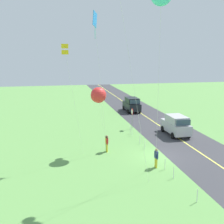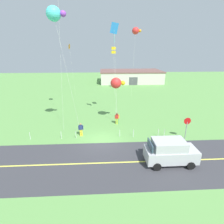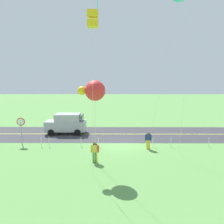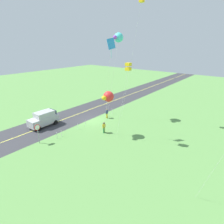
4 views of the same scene
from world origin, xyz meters
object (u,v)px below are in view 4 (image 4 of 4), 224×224
Objects in this scene: stop_sign at (38,130)px; person_adult_near at (107,113)px; car_suv_foreground at (44,119)px; kite_red_low at (118,37)px; kite_yellow_high at (111,46)px; person_adult_companion at (104,127)px; kite_blue_mid at (108,97)px; kite_green_far at (128,67)px; person_child_watcher at (104,127)px.

person_adult_near is (-11.70, 1.35, -0.94)m from stop_sign.
car_suv_foreground is 16.67m from kite_red_low.
kite_yellow_high is at bearing 29.45° from kite_red_low.
person_adult_companion is at bearing 113.89° from car_suv_foreground.
person_adult_companion is (-7.25, 4.55, -0.94)m from stop_sign.
kite_red_low is at bearing -150.55° from kite_yellow_high.
stop_sign is 17.56m from kite_red_low.
car_suv_foreground is 2.75× the size of person_adult_companion.
kite_blue_mid is 0.62× the size of kite_green_far.
stop_sign is 8.61m from person_adult_companion.
person_adult_near is at bearing -23.33° from kite_red_low.
kite_blue_mid is at bearing 26.51° from kite_red_low.
kite_blue_mid is at bearing -41.72° from kite_yellow_high.
stop_sign is at bearing 50.99° from car_suv_foreground.
stop_sign reaches higher than person_adult_companion.
car_suv_foreground reaches higher than person_adult_companion.
kite_green_far is (-0.21, 2.82, 3.94)m from kite_blue_mid.
kite_blue_mid is at bearing -85.71° from kite_green_far.
kite_red_low is at bearing 170.93° from stop_sign.
stop_sign reaches higher than car_suv_foreground.
kite_red_low is 1.37× the size of kite_green_far.
car_suv_foreground is 1.72× the size of stop_sign.
car_suv_foreground is 9.56m from person_child_watcher.
person_adult_near is 5.44m from person_child_watcher.
stop_sign is at bearing -47.09° from kite_green_far.
kite_blue_mid reaches higher than stop_sign.
kite_blue_mid reaches higher than person_child_watcher.
kite_blue_mid is (6.27, 3.13, -7.28)m from kite_red_low.
stop_sign is 0.20× the size of kite_yellow_high.
kite_yellow_high is at bearing 113.51° from car_suv_foreground.
person_adult_near is 12.00m from kite_red_low.
person_child_watcher is 4.61m from kite_blue_mid.
person_adult_companion is at bearing 20.49° from kite_red_low.
kite_blue_mid is 0.49× the size of kite_yellow_high.
kite_red_low is 9.12m from kite_green_far.
kite_blue_mid is (-3.95, 9.48, 4.26)m from car_suv_foreground.
kite_green_far is at bearing 44.45° from kite_red_low.
kite_red_low reaches higher than person_child_watcher.
person_adult_companion is 10.75m from kite_yellow_high.
car_suv_foreground is 15.35m from kite_green_far.
kite_yellow_high reaches higher than person_child_watcher.
kite_blue_mid is at bearing 144.15° from stop_sign.
person_adult_near is 11.62m from kite_green_far.
stop_sign reaches higher than person_child_watcher.
car_suv_foreground is at bearing 163.84° from person_child_watcher.
kite_blue_mid reaches higher than car_suv_foreground.
car_suv_foreground is 2.75× the size of person_child_watcher.
kite_yellow_high reaches higher than car_suv_foreground.
stop_sign is at bearing -173.36° from person_adult_near.
kite_yellow_high reaches higher than kite_blue_mid.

